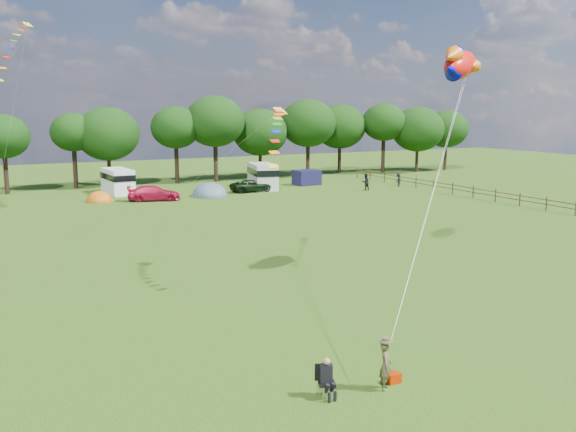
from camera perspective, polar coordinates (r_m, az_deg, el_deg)
name	(u,v)px	position (r m, az deg, el deg)	size (l,w,h in m)	color
ground_plane	(389,358)	(23.97, 8.97, -12.39)	(180.00, 180.00, 0.00)	black
tree_line	(141,130)	(75.21, -12.96, 7.47)	(102.98, 10.98, 10.27)	black
fence	(443,186)	(69.68, 13.61, 2.62)	(0.12, 33.12, 1.20)	#472D19
car_c	(154,193)	(63.15, -11.84, 2.00)	(2.03, 4.84, 1.45)	#B51334
car_d	(252,186)	(68.44, -3.22, 2.70)	(2.13, 4.71, 1.28)	black
campervan_c	(118,180)	(69.10, -14.90, 3.08)	(2.57, 5.40, 2.59)	white
campervan_d	(263,175)	(70.78, -2.27, 3.63)	(3.58, 6.03, 2.76)	#B8B8BA
tent_orange	(100,201)	(63.92, -16.40, 1.26)	(2.56, 2.80, 2.00)	#C15B0E
tent_greyblue	(210,196)	(65.43, -6.96, 1.77)	(3.71, 4.06, 2.76)	#435664
awning_navy	(307,177)	(74.38, 1.67, 3.44)	(2.75, 2.24, 1.72)	#161439
kite_flyer	(386,366)	(21.25, 8.67, -13.02)	(0.58, 0.38, 1.60)	brown
camp_chair	(326,373)	(20.56, 3.38, -13.79)	(0.68, 0.70, 1.30)	#99999E
kite_bag	(393,378)	(22.00, 9.36, -14.02)	(0.47, 0.31, 0.33)	#A42000
fish_kite	(458,64)	(36.24, 14.90, 12.89)	(4.21, 3.23, 2.29)	#F51009
streamer_kite_a	(13,50)	(44.51, -23.24, 13.40)	(3.28, 5.49, 5.73)	yellow
streamer_kite_c	(278,126)	(33.06, -0.94, 8.02)	(3.23, 4.89, 2.83)	#F5AA2F
walker_a	(366,182)	(69.93, 6.91, 3.01)	(0.88, 0.54, 1.81)	black
walker_b	(398,180)	(73.88, 9.77, 3.18)	(0.98, 0.45, 1.52)	black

